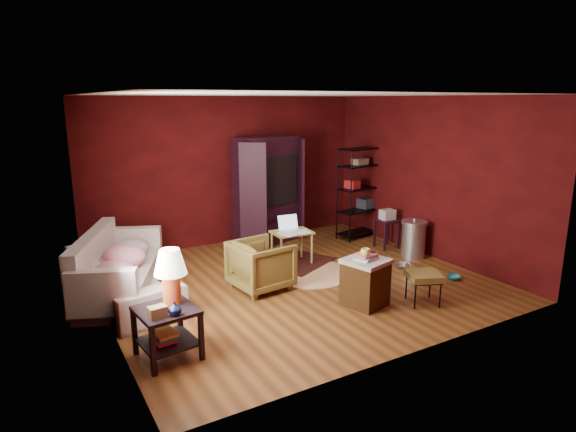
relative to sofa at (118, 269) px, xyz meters
name	(u,v)px	position (x,y,z in m)	size (l,w,h in m)	color
room	(293,193)	(2.43, -0.64, 0.95)	(5.54, 5.04, 2.84)	brown
sofa	(118,269)	(0.00, 0.00, 0.00)	(2.30, 0.67, 0.90)	#BAA6A1
armchair	(261,263)	(1.90, -0.61, -0.05)	(0.78, 0.73, 0.80)	black
pet_bowl_steel	(402,260)	(4.33, -0.99, -0.32)	(0.27, 0.07, 0.27)	#AAADB1
pet_bowl_turquoise	(454,273)	(4.66, -1.79, -0.35)	(0.21, 0.07, 0.21)	teal
vase	(175,309)	(0.18, -2.05, 0.18)	(0.14, 0.14, 0.14)	#0C133C
mug	(365,251)	(2.80, -1.88, 0.34)	(0.12, 0.09, 0.12)	#E9E972
side_table	(169,293)	(0.19, -1.79, 0.26)	(0.66, 0.66, 1.18)	black
sofa_cushions	(116,271)	(-0.03, -0.01, -0.01)	(1.60, 2.28, 0.89)	#BAA6A1
hamper	(365,281)	(2.86, -1.84, -0.11)	(0.65, 0.65, 0.75)	#452810
footstool	(424,277)	(3.58, -2.20, -0.07)	(0.57, 0.57, 0.44)	black
rug_round	(310,273)	(2.86, -0.44, -0.44)	(1.68, 1.68, 0.01)	#F4EBCB
rug_oriental	(301,263)	(2.99, 0.04, -0.43)	(1.36, 1.18, 0.01)	#481713
laptop_desk	(292,235)	(2.86, 0.15, 0.06)	(0.69, 0.55, 0.82)	tan
tv_armoire	(268,188)	(3.12, 1.48, 0.62)	(1.54, 1.16, 2.06)	black
wire_shelving	(359,189)	(4.87, 0.88, 0.55)	(0.94, 0.53, 1.82)	black
small_stand	(387,219)	(4.87, 0.03, 0.10)	(0.38, 0.38, 0.74)	black
trash_can	(414,239)	(4.90, -0.65, -0.11)	(0.52, 0.52, 0.72)	silver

